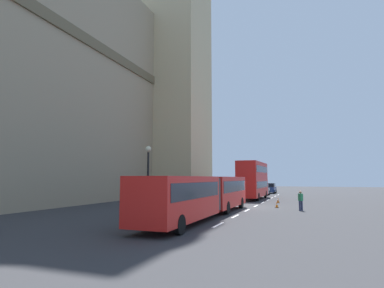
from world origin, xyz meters
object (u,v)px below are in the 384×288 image
Objects in this scene: street_lamp at (148,175)px; traffic_cone_middle at (278,200)px; sedan_lead at (263,190)px; pedestrian_near_cones at (301,200)px; traffic_cone_west at (277,205)px; articulated_bus at (204,193)px; sedan_trailing at (270,188)px; double_decker_bus at (253,179)px.

traffic_cone_middle is at bearing -27.98° from street_lamp.
sedan_lead is 2.60× the size of pedestrian_near_cones.
traffic_cone_west is at bearing -168.64° from sedan_lead.
articulated_bus is at bearing 155.76° from traffic_cone_west.
street_lamp reaches higher than articulated_bus.
sedan_trailing is (37.88, -0.19, -0.83)m from articulated_bus.
traffic_cone_middle is (-5.53, -3.71, -2.43)m from double_decker_bus.
traffic_cone_west is at bearing -42.45° from street_lamp.
traffic_cone_middle is 17.73m from street_lamp.
articulated_bus is 4.09× the size of sedan_trailing.
sedan_trailing is at bearing -0.28° from articulated_bus.
sedan_lead and sedan_trailing have the same top height.
traffic_cone_middle is at bearing -171.15° from sedan_trailing.
pedestrian_near_cones is (-30.88, -6.21, -0.00)m from sedan_trailing.
pedestrian_near_cones is (7.00, -6.39, -0.83)m from articulated_bus.
traffic_cone_west is (-28.62, -3.98, -0.63)m from sedan_trailing.
traffic_cone_middle is at bearing 18.05° from pedestrian_near_cones.
double_decker_bus is 18.23× the size of traffic_cone_west.
pedestrian_near_cones is at bearing -168.63° from sedan_trailing.
sedan_lead reaches higher than traffic_cone_west.
street_lamp is (-31.39, 4.27, 2.14)m from sedan_lead.
traffic_cone_middle is at bearing -13.69° from articulated_bus.
articulated_bus is 10.25m from traffic_cone_west.
street_lamp reaches higher than traffic_cone_middle.
street_lamp reaches higher than double_decker_bus.
traffic_cone_west is at bearing -175.65° from traffic_cone_middle.
double_decker_bus is (20.77, 0.00, 0.96)m from articulated_bus.
articulated_bus is 20.79m from double_decker_bus.
traffic_cone_west is at bearing -24.24° from articulated_bus.
pedestrian_near_cones is at bearing -135.30° from traffic_cone_west.
traffic_cone_middle is (-15.93, -3.94, -0.63)m from sedan_lead.
articulated_bus reaches higher than traffic_cone_middle.
street_lamp is 3.12× the size of pedestrian_near_cones.
double_decker_bus is 2.40× the size of sedan_trailing.
sedan_trailing is (6.71, -0.42, 0.00)m from sedan_lead.
pedestrian_near_cones is at bearing -155.08° from double_decker_bus.
pedestrian_near_cones is (-2.25, -2.23, 0.63)m from traffic_cone_west.
sedan_trailing is 0.83× the size of street_lamp.
sedan_trailing is (17.11, -0.19, -1.80)m from double_decker_bus.
double_decker_bus is 2.01× the size of street_lamp.
pedestrian_near_cones is (7.23, -10.90, -2.14)m from street_lamp.
double_decker_bus is at bearing 24.92° from pedestrian_near_cones.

